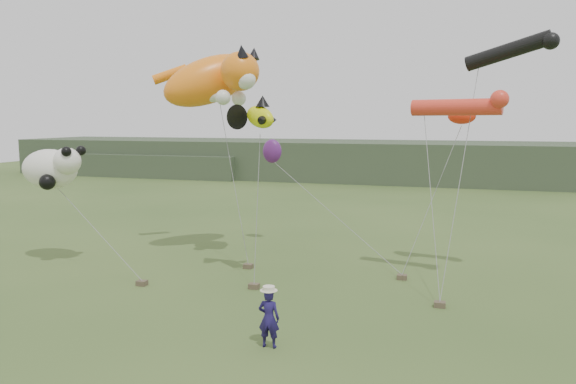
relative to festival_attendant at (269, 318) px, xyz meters
name	(u,v)px	position (x,y,z in m)	size (l,w,h in m)	color
ground	(274,340)	(-0.04, 0.55, -0.84)	(120.00, 120.00, 0.00)	#385123
headland	(381,161)	(-3.15, 45.24, 1.08)	(90.00, 13.00, 4.00)	#2D3D28
festival_attendant	(269,318)	(0.00, 0.00, 0.00)	(0.61, 0.40, 1.67)	#1C144D
sandbag_anchors	(294,282)	(-1.05, 5.92, -0.74)	(11.46, 4.12, 0.20)	brown
cat_kite	(216,79)	(-5.71, 9.27, 7.32)	(6.00, 4.82, 3.44)	orange
fish_kite	(250,116)	(-2.93, 6.23, 5.65)	(2.77, 1.80, 1.38)	#D5DE0A
tube_kites	(487,80)	(5.80, 8.69, 7.01)	(5.28, 2.52, 3.17)	black
panda_kite	(53,168)	(-12.11, 6.02, 3.41)	(3.07, 1.98, 1.91)	white
misc_kites	(335,140)	(-0.75, 11.65, 4.58)	(10.18, 3.24, 2.66)	#FF2F14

